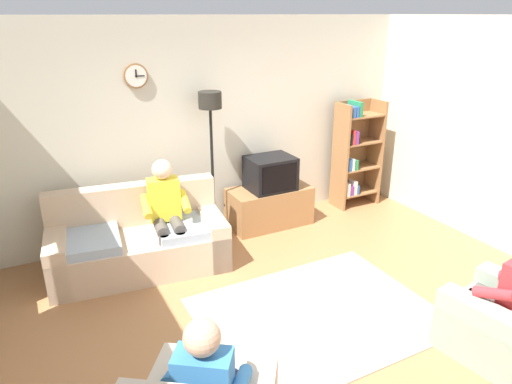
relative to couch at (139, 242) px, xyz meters
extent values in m
plane|color=#9E6B42|center=(1.21, -1.91, -0.31)|extent=(12.00, 12.00, 0.00)
cube|color=beige|center=(1.21, 0.75, 1.04)|extent=(6.20, 0.12, 2.70)
cylinder|color=olive|center=(0.30, 0.67, 1.74)|extent=(0.28, 0.03, 0.28)
cylinder|color=white|center=(0.30, 0.65, 1.74)|extent=(0.24, 0.01, 0.24)
cube|color=black|center=(0.30, 0.64, 1.77)|extent=(0.02, 0.01, 0.09)
cube|color=black|center=(0.34, 0.64, 1.74)|extent=(0.11, 0.01, 0.01)
cube|color=tan|center=(-0.01, -0.05, -0.10)|extent=(1.99, 1.07, 0.42)
cube|color=tan|center=(0.04, 0.30, 0.35)|extent=(1.91, 0.44, 0.48)
cube|color=tan|center=(0.83, -0.16, -0.03)|extent=(0.32, 0.86, 0.56)
cube|color=tan|center=(-0.84, 0.05, -0.03)|extent=(0.32, 0.86, 0.56)
cube|color=#9EADBC|center=(0.48, -0.17, 0.16)|extent=(0.68, 0.75, 0.10)
cube|color=#9EADBC|center=(-0.51, -0.04, 0.16)|extent=(0.68, 0.75, 0.10)
cube|color=olive|center=(1.87, 0.34, -0.05)|extent=(1.10, 0.56, 0.53)
cube|color=black|center=(1.87, 0.60, -0.02)|extent=(1.10, 0.04, 0.03)
cube|color=black|center=(1.87, 0.32, 0.43)|extent=(0.60, 0.48, 0.44)
cube|color=black|center=(1.87, 0.07, 0.43)|extent=(0.50, 0.01, 0.36)
cube|color=olive|center=(3.05, 0.39, 0.46)|extent=(0.04, 0.36, 1.55)
cube|color=olive|center=(3.69, 0.39, 0.46)|extent=(0.04, 0.36, 1.55)
cube|color=olive|center=(3.37, 0.56, 0.46)|extent=(0.64, 0.02, 1.55)
cube|color=olive|center=(3.37, 0.39, -0.12)|extent=(0.60, 0.34, 0.02)
cube|color=silver|center=(3.13, 0.37, -0.01)|extent=(0.06, 0.28, 0.19)
cube|color=#72338C|center=(3.20, 0.37, -0.03)|extent=(0.05, 0.28, 0.15)
cube|color=silver|center=(3.26, 0.37, 0.00)|extent=(0.05, 0.28, 0.21)
cube|color=#2D59A5|center=(3.31, 0.37, -0.04)|extent=(0.04, 0.28, 0.14)
cube|color=olive|center=(3.37, 0.39, 0.27)|extent=(0.60, 0.34, 0.02)
cube|color=#2D59A5|center=(3.13, 0.37, 0.37)|extent=(0.06, 0.28, 0.18)
cube|color=silver|center=(3.19, 0.37, 0.37)|extent=(0.04, 0.28, 0.18)
cube|color=#267F4C|center=(3.24, 0.37, 0.36)|extent=(0.06, 0.28, 0.15)
cube|color=olive|center=(3.37, 0.39, 0.66)|extent=(0.60, 0.34, 0.02)
cube|color=black|center=(3.12, 0.37, 0.75)|extent=(0.03, 0.28, 0.16)
cube|color=red|center=(3.16, 0.37, 0.77)|extent=(0.04, 0.28, 0.21)
cube|color=#72338C|center=(3.22, 0.37, 0.76)|extent=(0.05, 0.28, 0.19)
cube|color=olive|center=(3.37, 0.39, 1.04)|extent=(0.60, 0.34, 0.02)
cube|color=#2D59A5|center=(3.13, 0.37, 1.13)|extent=(0.05, 0.28, 0.15)
cube|color=#2D59A5|center=(3.19, 0.37, 1.13)|extent=(0.04, 0.28, 0.15)
cube|color=#267F4C|center=(3.24, 0.37, 1.16)|extent=(0.05, 0.28, 0.20)
cylinder|color=black|center=(1.10, 0.44, -0.30)|extent=(0.28, 0.28, 0.03)
cylinder|color=black|center=(1.10, 0.44, 0.54)|extent=(0.04, 0.04, 1.70)
cylinder|color=black|center=(1.10, 0.44, 1.44)|extent=(0.28, 0.28, 0.20)
cube|color=gray|center=(2.36, -2.83, -0.11)|extent=(0.92, 0.95, 0.40)
cube|color=gray|center=(2.06, -2.86, -0.03)|extent=(0.32, 0.82, 0.56)
cube|color=gray|center=(1.28, -1.68, -0.31)|extent=(2.20, 1.70, 0.01)
cube|color=yellow|center=(0.33, 0.00, 0.47)|extent=(0.36, 0.24, 0.48)
sphere|color=beige|center=(0.33, -0.01, 0.82)|extent=(0.22, 0.22, 0.22)
cylinder|color=#4C4742|center=(0.39, -0.20, 0.23)|extent=(0.18, 0.39, 0.13)
cylinder|color=#4C4742|center=(0.22, -0.18, 0.23)|extent=(0.18, 0.39, 0.13)
cylinder|color=#4C4742|center=(0.37, -0.39, -0.05)|extent=(0.12, 0.12, 0.52)
cylinder|color=#4C4742|center=(0.19, -0.37, -0.05)|extent=(0.12, 0.12, 0.52)
cylinder|color=yellow|center=(0.52, -0.13, 0.45)|extent=(0.13, 0.34, 0.20)
cylinder|color=yellow|center=(0.11, -0.08, 0.45)|extent=(0.13, 0.34, 0.20)
sphere|color=tan|center=(-0.26, -2.68, 0.70)|extent=(0.22, 0.22, 0.22)
cylinder|color=#3372B2|center=(-0.38, -2.49, 0.33)|extent=(0.26, 0.32, 0.20)
cylinder|color=#3372B2|center=(-0.03, -2.73, 0.33)|extent=(0.26, 0.32, 0.20)
cylinder|color=#4C4742|center=(2.25, -2.71, 0.11)|extent=(0.19, 0.40, 0.13)
cylinder|color=#4C4742|center=(2.43, -2.68, 0.11)|extent=(0.19, 0.40, 0.13)
cylinder|color=#4C4742|center=(2.22, -2.52, -0.11)|extent=(0.13, 0.13, 0.40)
cylinder|color=#4C4742|center=(2.40, -2.49, -0.11)|extent=(0.13, 0.13, 0.40)
cylinder|color=red|center=(2.14, -2.82, 0.33)|extent=(0.14, 0.34, 0.20)
camera|label=1|loc=(-0.97, -4.71, 2.40)|focal=32.46mm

